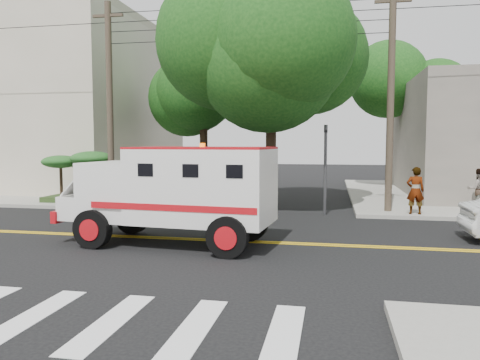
# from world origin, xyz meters

# --- Properties ---
(ground) EXTENTS (100.00, 100.00, 0.00)m
(ground) POSITION_xyz_m (0.00, 0.00, 0.00)
(ground) COLOR black
(ground) RESTS_ON ground
(sidewalk_nw) EXTENTS (17.00, 17.00, 0.15)m
(sidewalk_nw) POSITION_xyz_m (-13.50, 13.50, 0.07)
(sidewalk_nw) COLOR gray
(sidewalk_nw) RESTS_ON ground
(building_left) EXTENTS (16.00, 14.00, 10.00)m
(building_left) POSITION_xyz_m (-15.50, 15.00, 5.15)
(building_left) COLOR #B0A991
(building_left) RESTS_ON sidewalk_nw
(utility_pole_left) EXTENTS (0.28, 0.28, 9.00)m
(utility_pole_left) POSITION_xyz_m (-5.60, 6.00, 4.50)
(utility_pole_left) COLOR #382D23
(utility_pole_left) RESTS_ON ground
(utility_pole_right) EXTENTS (0.28, 0.28, 9.00)m
(utility_pole_right) POSITION_xyz_m (6.30, 6.20, 4.50)
(utility_pole_right) COLOR #382D23
(utility_pole_right) RESTS_ON ground
(tree_main) EXTENTS (6.08, 5.70, 9.85)m
(tree_main) POSITION_xyz_m (1.94, 6.21, 7.20)
(tree_main) COLOR black
(tree_main) RESTS_ON ground
(tree_left) EXTENTS (4.48, 4.20, 7.70)m
(tree_left) POSITION_xyz_m (-2.68, 11.79, 5.73)
(tree_left) COLOR black
(tree_left) RESTS_ON ground
(tree_right) EXTENTS (4.80, 4.50, 8.20)m
(tree_right) POSITION_xyz_m (8.84, 15.77, 6.09)
(tree_right) COLOR black
(tree_right) RESTS_ON ground
(traffic_signal) EXTENTS (0.15, 0.18, 3.60)m
(traffic_signal) POSITION_xyz_m (3.80, 5.60, 2.23)
(traffic_signal) COLOR #3F3F42
(traffic_signal) RESTS_ON ground
(accessibility_sign) EXTENTS (0.45, 0.10, 2.02)m
(accessibility_sign) POSITION_xyz_m (-6.20, 6.17, 1.37)
(accessibility_sign) COLOR #3F3F42
(accessibility_sign) RESTS_ON ground
(palm_planter) EXTENTS (3.52, 2.63, 2.36)m
(palm_planter) POSITION_xyz_m (-7.44, 6.62, 1.65)
(palm_planter) COLOR #1E3314
(palm_planter) RESTS_ON sidewalk_nw
(armored_truck) EXTENTS (6.27, 2.91, 2.78)m
(armored_truck) POSITION_xyz_m (-0.23, -0.76, 1.58)
(armored_truck) COLOR silver
(armored_truck) RESTS_ON ground
(pedestrian_a) EXTENTS (0.67, 0.44, 1.82)m
(pedestrian_a) POSITION_xyz_m (7.21, 5.50, 1.06)
(pedestrian_a) COLOR gray
(pedestrian_a) RESTS_ON sidewalk_ne
(pedestrian_b) EXTENTS (0.85, 0.67, 1.70)m
(pedestrian_b) POSITION_xyz_m (9.91, 7.14, 1.00)
(pedestrian_b) COLOR gray
(pedestrian_b) RESTS_ON sidewalk_ne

